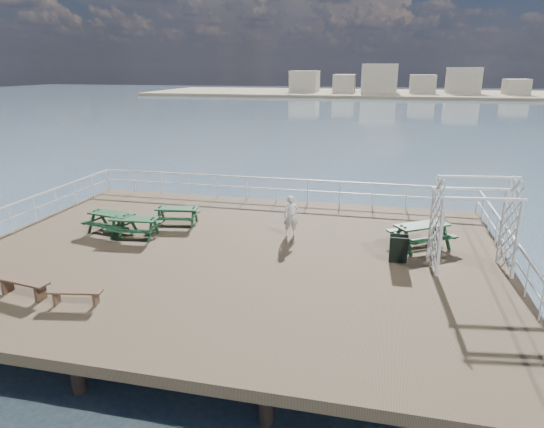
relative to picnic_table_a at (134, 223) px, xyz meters
The scene contains 12 objects.
ground 4.12m from the picnic_table_a, ahead, with size 18.00×14.00×0.30m, color brown.
sea_backdrop 134.48m from the picnic_table_a, 82.93° to the left, with size 300.00×300.00×9.20m.
railing 4.41m from the picnic_table_a, 26.30° to the left, with size 17.77×13.76×1.10m.
picnic_table_a is the anchor object (origin of this frame).
picnic_table_b 1.98m from the picnic_table_a, 61.90° to the left, with size 1.82×1.55×0.80m.
picnic_table_c 10.39m from the picnic_table_a, ahead, with size 2.45×2.35×0.93m.
picnic_table_d 1.18m from the picnic_table_a, 163.28° to the left, with size 2.01×1.74×0.86m.
flat_bench_near 5.34m from the picnic_table_a, 78.13° to the right, with size 1.46×0.60×0.41m.
flat_bench_far 5.13m from the picnic_table_a, 97.02° to the right, with size 1.69×0.64×0.47m.
trellis_arbor 11.65m from the picnic_table_a, ahead, with size 2.56×1.62×2.99m.
sandwich_board 9.49m from the picnic_table_a, ahead, with size 0.58×0.44×0.94m.
person 5.81m from the picnic_table_a, 14.75° to the left, with size 0.56×0.37×1.53m, color silver.
Camera 1 is at (4.82, -14.77, 6.09)m, focal length 32.00 mm.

